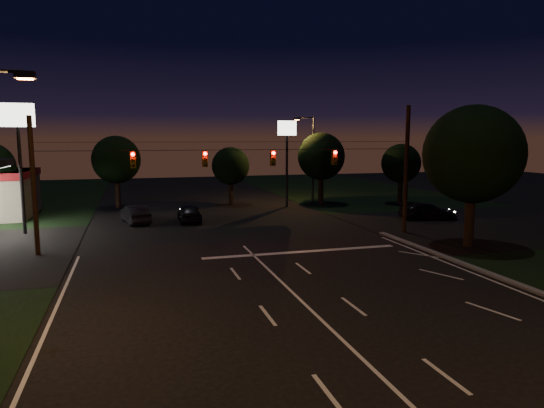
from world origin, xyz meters
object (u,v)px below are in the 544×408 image
object	(u,v)px
tree_right_near	(471,155)
car_oncoming_b	(135,214)
utility_pole_right	(404,233)
car_oncoming_a	(190,213)
car_cross	(428,211)

from	to	relation	value
tree_right_near	car_oncoming_b	distance (m)	25.07
utility_pole_right	tree_right_near	bearing A→B (deg)	-72.47
car_oncoming_a	car_cross	world-z (taller)	car_oncoming_a
utility_pole_right	tree_right_near	xyz separation A→B (m)	(1.53, -4.83, 5.68)
car_oncoming_a	car_oncoming_b	distance (m)	4.27
utility_pole_right	car_oncoming_a	bearing A→B (deg)	147.83
car_oncoming_b	tree_right_near	bearing A→B (deg)	132.11
car_oncoming_b	car_cross	world-z (taller)	car_oncoming_b
car_cross	car_oncoming_b	bearing A→B (deg)	92.00
car_cross	utility_pole_right	bearing A→B (deg)	146.23
car_oncoming_a	utility_pole_right	bearing A→B (deg)	149.31
tree_right_near	car_cross	size ratio (longest dim) A/B	1.82
utility_pole_right	car_cross	size ratio (longest dim) A/B	1.87
car_oncoming_a	car_cross	bearing A→B (deg)	168.33
car_cross	tree_right_near	bearing A→B (deg)	173.93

